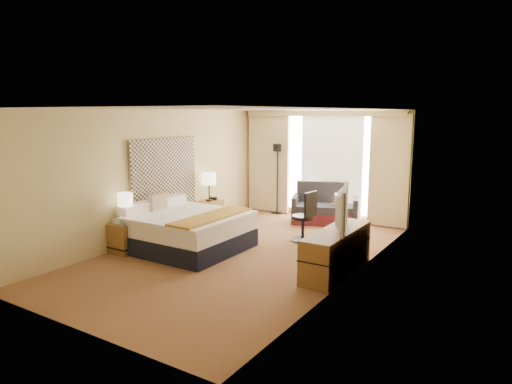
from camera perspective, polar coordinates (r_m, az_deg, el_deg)
The scene contains 21 objects.
floor at distance 8.41m, azimuth -1.73°, elevation -7.70°, with size 4.20×7.00×0.02m, color #5B221A.
ceiling at distance 8.02m, azimuth -1.83°, elevation 10.31°, with size 4.20×7.00×0.02m, color silver.
wall_back at distance 11.16m, azimuth 8.35°, elevation 3.40°, with size 4.20×0.02×2.60m, color tan.
wall_front at distance 5.62m, azimuth -22.22°, elevation -3.61°, with size 4.20×0.02×2.60m, color tan.
wall_left at distance 9.44m, azimuth -12.42°, elevation 2.11°, with size 0.02×7.00×2.60m, color tan.
wall_right at distance 7.16m, azimuth 12.28°, elevation -0.30°, with size 0.02×7.00×2.60m, color tan.
headboard at distance 9.55m, azimuth -11.40°, elevation 2.11°, with size 0.06×1.85×1.50m, color black.
nightstand_left at distance 8.76m, azimuth -15.92°, elevation -5.48°, with size 0.45×0.52×0.55m, color brown.
nightstand_right at distance 10.54m, azimuth -5.77°, elevation -2.58°, with size 0.45×0.52×0.55m, color brown.
media_dresser at distance 7.48m, azimuth 10.06°, elevation -7.29°, with size 0.50×1.80×0.70m, color brown.
window at distance 11.03m, azimuth 9.47°, elevation 3.40°, with size 2.30×0.02×2.30m, color white.
curtains at distance 11.05m, azimuth 8.10°, elevation 3.91°, with size 4.12×0.19×2.56m.
bed at distance 8.70m, azimuth -8.71°, elevation -4.75°, with size 2.02×1.85×0.98m.
loveseat at distance 10.79m, azimuth 8.63°, elevation -2.18°, with size 1.67×1.28×0.93m.
floor_lamp at distance 11.50m, azimuth 2.68°, elevation 3.44°, with size 0.22×0.22×1.77m.
desk_chair at distance 9.13m, azimuth 6.17°, elevation -3.40°, with size 0.49×0.49×1.02m.
lamp_left at distance 8.55m, azimuth -16.05°, elevation -0.96°, with size 0.27×0.27×0.57m.
lamp_right at distance 10.37m, azimuth -5.90°, elevation 1.58°, with size 0.31×0.31×0.65m.
tissue_box at distance 8.50m, azimuth -16.18°, elevation -3.69°, with size 0.11×0.11×0.10m, color #7EA2C3.
telephone at distance 10.59m, azimuth -5.35°, elevation -0.81°, with size 0.16×0.13×0.06m, color black.
television at distance 7.39m, azimuth 10.06°, elevation -1.95°, with size 1.19×0.16×0.69m, color black.
Camera 1 is at (4.49, -6.64, 2.54)m, focal length 32.00 mm.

